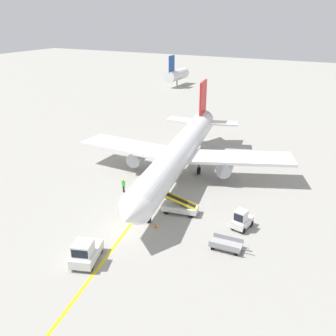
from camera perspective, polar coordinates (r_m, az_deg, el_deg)
The scene contains 12 objects.
ground_plane at distance 36.87m, azimuth -6.42°, elevation -9.70°, with size 300.00×300.00×0.00m, color #9E9B93.
taxi_line_yellow at distance 40.95m, azimuth -3.76°, elevation -6.03°, with size 0.30×80.00×0.01m, color yellow.
airliner at distance 47.08m, azimuth 1.87°, elevation 2.53°, with size 28.13×35.19×10.10m.
pushback_tug at distance 32.91m, azimuth -12.55°, elevation -12.50°, with size 2.95×4.02×2.20m.
baggage_tug_near_wing at distance 37.38m, azimuth 11.28°, elevation -7.87°, with size 1.73×2.60×2.10m.
belt_loader_forward_hold at distance 39.47m, azimuth 1.67°, elevation -5.89°, with size 5.15×2.18×2.59m.
baggage_cart_loaded at distance 34.37m, azimuth 8.93°, elevation -11.58°, with size 3.80×1.73×0.94m.
ground_crew_marshaller at distance 44.10m, azimuth -6.86°, elevation -2.62°, with size 0.36×0.24×1.70m.
safety_cone_nose_left at distance 37.21m, azimuth -1.91°, elevation -8.82°, with size 0.36×0.36×0.44m, color orange.
safety_cone_nose_right at distance 57.27m, azimuth -7.47°, elevation 2.70°, with size 0.36×0.36×0.44m, color orange.
safety_cone_wingtip_left at distance 47.46m, azimuth -3.92°, elevation -1.51°, with size 0.36×0.36×0.44m, color orange.
distant_aircraft_far_left at distance 110.01m, azimuth 1.37°, elevation 14.17°, with size 3.00×10.10×8.80m.
Camera 1 is at (17.79, -25.57, 19.72)m, focal length 39.67 mm.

